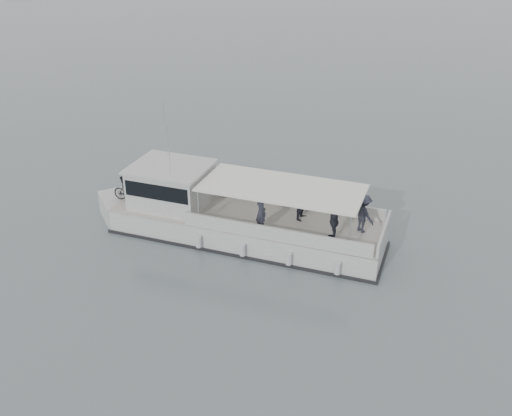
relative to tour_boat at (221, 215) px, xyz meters
The scene contains 2 objects.
ground 3.22m from the tour_boat, 54.22° to the left, with size 1400.00×1400.00×0.00m, color #566165.
tour_boat is the anchor object (origin of this frame).
Camera 1 is at (11.82, -18.97, 12.20)m, focal length 40.00 mm.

